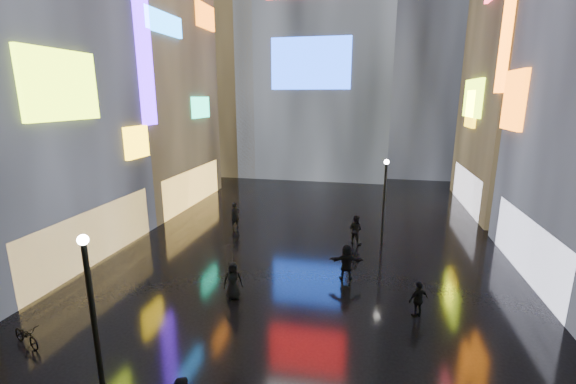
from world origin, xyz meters
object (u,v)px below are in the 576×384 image
(lamp_far, at_px, (384,197))
(bicycle, at_px, (26,335))
(lamp_near, at_px, (93,311))
(pedestrian_3, at_px, (418,299))

(lamp_far, distance_m, bicycle, 18.46)
(lamp_near, height_order, pedestrian_3, lamp_near)
(lamp_far, distance_m, pedestrian_3, 8.53)
(lamp_far, xyz_separation_m, bicycle, (-12.79, -13.07, -2.53))
(pedestrian_3, bearing_deg, bicycle, -14.08)
(lamp_near, relative_size, pedestrian_3, 3.37)
(lamp_far, bearing_deg, bicycle, -134.39)
(lamp_far, height_order, pedestrian_3, lamp_far)
(pedestrian_3, relative_size, bicycle, 0.99)
(bicycle, bearing_deg, lamp_far, -25.39)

